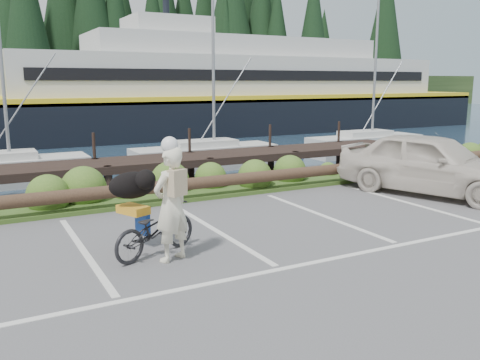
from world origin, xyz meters
The scene contains 8 objects.
ground centered at (0.00, 0.00, 0.00)m, with size 72.00×72.00×0.00m, color #515153.
harbor_backdrop centered at (0.40, 78.42, 0.00)m, with size 170.00×160.00×30.00m.
vegetation_strip centered at (0.00, 5.30, 0.05)m, with size 34.00×1.60×0.10m, color #3D5B21.
log_rail centered at (0.00, 4.60, 0.00)m, with size 32.00×0.30×0.60m, color #443021, non-canonical shape.
bicycle centered at (-1.53, 1.20, 0.46)m, with size 0.61×1.75×0.92m, color black.
cyclist centered at (-1.37, 0.83, 0.96)m, with size 0.70×0.46×1.92m, color #EDE8C9.
dog centered at (-1.76, 1.72, 1.16)m, with size 0.83×0.41×0.48m, color black.
parked_car centered at (6.47, 2.44, 0.82)m, with size 1.94×4.81×1.64m, color beige.
Camera 1 is at (-4.17, -6.86, 2.94)m, focal length 38.00 mm.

